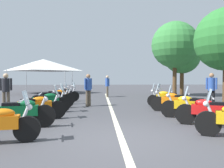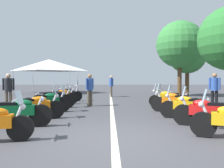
% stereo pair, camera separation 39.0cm
% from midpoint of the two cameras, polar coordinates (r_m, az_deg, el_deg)
% --- Properties ---
extents(ground_plane, '(80.00, 80.00, 0.00)m').
position_cam_midpoint_polar(ground_plane, '(5.35, 2.76, -14.42)').
color(ground_plane, '#424247').
extents(lane_centre_stripe, '(19.99, 0.16, 0.01)m').
position_cam_midpoint_polar(lane_centre_stripe, '(10.06, 1.08, -6.76)').
color(lane_centre_stripe, beige).
rests_on(lane_centre_stripe, ground_plane).
extents(motorcycle_left_row_1, '(0.62, 2.03, 1.02)m').
position_cam_midpoint_polar(motorcycle_left_row_1, '(7.04, -21.91, -6.74)').
color(motorcycle_left_row_1, black).
rests_on(motorcycle_left_row_1, ground_plane).
extents(motorcycle_left_row_2, '(0.88, 2.09, 1.21)m').
position_cam_midpoint_polar(motorcycle_left_row_2, '(8.16, -18.26, -5.52)').
color(motorcycle_left_row_2, black).
rests_on(motorcycle_left_row_2, ground_plane).
extents(motorcycle_left_row_3, '(0.90, 1.99, 1.22)m').
position_cam_midpoint_polar(motorcycle_left_row_3, '(9.60, -15.50, -4.41)').
color(motorcycle_left_row_3, black).
rests_on(motorcycle_left_row_3, ground_plane).
extents(motorcycle_left_row_4, '(0.80, 2.00, 1.23)m').
position_cam_midpoint_polar(motorcycle_left_row_4, '(10.92, -13.77, -3.64)').
color(motorcycle_left_row_4, black).
rests_on(motorcycle_left_row_4, ground_plane).
extents(motorcycle_left_row_5, '(0.76, 1.98, 1.00)m').
position_cam_midpoint_polar(motorcycle_left_row_5, '(12.38, -12.52, -3.10)').
color(motorcycle_left_row_5, black).
rests_on(motorcycle_left_row_5, ground_plane).
extents(motorcycle_left_row_6, '(0.95, 1.93, 1.20)m').
position_cam_midpoint_polar(motorcycle_left_row_6, '(13.79, -10.95, -2.57)').
color(motorcycle_left_row_6, black).
rests_on(motorcycle_left_row_6, ground_plane).
extents(motorcycle_right_row_1, '(1.04, 1.92, 1.21)m').
position_cam_midpoint_polar(motorcycle_right_row_1, '(7.26, 24.92, -6.50)').
color(motorcycle_right_row_1, black).
rests_on(motorcycle_right_row_1, ground_plane).
extents(motorcycle_right_row_2, '(1.02, 1.98, 1.21)m').
position_cam_midpoint_polar(motorcycle_right_row_2, '(8.35, 20.61, -5.42)').
color(motorcycle_right_row_2, black).
rests_on(motorcycle_right_row_2, ground_plane).
extents(motorcycle_right_row_3, '(1.18, 1.98, 1.22)m').
position_cam_midpoint_polar(motorcycle_right_row_3, '(9.70, 17.34, -4.37)').
color(motorcycle_right_row_3, black).
rests_on(motorcycle_right_row_3, ground_plane).
extents(motorcycle_right_row_4, '(0.93, 1.93, 1.19)m').
position_cam_midpoint_polar(motorcycle_right_row_4, '(11.28, 15.46, -3.59)').
color(motorcycle_right_row_4, black).
rests_on(motorcycle_right_row_4, ground_plane).
extents(bystander_0, '(0.53, 0.32, 1.64)m').
position_cam_midpoint_polar(bystander_0, '(16.69, 0.48, -0.10)').
color(bystander_0, brown).
rests_on(bystander_0, ground_plane).
extents(bystander_1, '(0.32, 0.52, 1.68)m').
position_cam_midpoint_polar(bystander_1, '(11.19, -24.48, -1.03)').
color(bystander_1, brown).
rests_on(bystander_1, ground_plane).
extents(bystander_2, '(0.36, 0.44, 1.71)m').
position_cam_midpoint_polar(bystander_2, '(11.73, 26.02, -0.83)').
color(bystander_2, black).
rests_on(bystander_2, ground_plane).
extents(bystander_3, '(0.43, 0.37, 1.67)m').
position_cam_midpoint_polar(bystander_3, '(11.34, -4.84, -0.88)').
color(bystander_3, brown).
rests_on(bystander_3, ground_plane).
extents(roadside_tree_1, '(3.69, 3.69, 5.92)m').
position_cam_midpoint_polar(roadside_tree_1, '(18.26, 17.87, 9.75)').
color(roadside_tree_1, brown).
rests_on(roadside_tree_1, ground_plane).
extents(roadside_tree_2, '(3.01, 3.01, 4.82)m').
position_cam_midpoint_polar(roadside_tree_2, '(19.00, 19.61, 7.09)').
color(roadside_tree_2, brown).
rests_on(roadside_tree_2, ground_plane).
extents(event_tent, '(5.26, 5.26, 3.20)m').
position_cam_midpoint_polar(event_tent, '(21.49, -15.60, 4.75)').
color(event_tent, white).
rests_on(event_tent, ground_plane).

